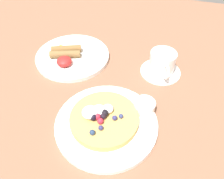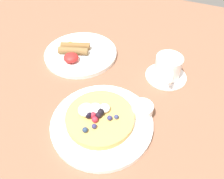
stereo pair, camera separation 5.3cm
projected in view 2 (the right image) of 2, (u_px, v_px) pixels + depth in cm
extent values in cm
cube|color=brown|center=(84.00, 106.00, 61.22)|extent=(178.49, 146.32, 3.00)
cylinder|color=white|center=(102.00, 123.00, 54.69)|extent=(24.83, 24.83, 1.39)
cylinder|color=tan|center=(100.00, 118.00, 53.85)|extent=(16.54, 16.54, 1.70)
sphere|color=navy|center=(110.00, 118.00, 52.04)|extent=(1.20, 1.20, 1.20)
sphere|color=navy|center=(102.00, 108.00, 54.19)|extent=(1.18, 1.18, 1.18)
sphere|color=black|center=(98.00, 115.00, 52.42)|extent=(1.50, 1.50, 1.50)
sphere|color=red|center=(93.00, 115.00, 52.41)|extent=(1.65, 1.65, 1.65)
sphere|color=navy|center=(85.00, 130.00, 49.72)|extent=(1.27, 1.27, 1.27)
sphere|color=black|center=(89.00, 114.00, 52.29)|extent=(1.90, 1.90, 1.90)
sphere|color=red|center=(95.00, 120.00, 51.55)|extent=(1.48, 1.48, 1.48)
sphere|color=navy|center=(116.00, 117.00, 52.32)|extent=(1.09, 1.09, 1.09)
sphere|color=navy|center=(94.00, 126.00, 50.45)|extent=(1.16, 1.16, 1.16)
sphere|color=black|center=(101.00, 112.00, 52.81)|extent=(1.81, 1.81, 1.81)
ellipsoid|color=white|center=(95.00, 109.00, 53.47)|extent=(3.27, 3.27, 1.96)
ellipsoid|color=white|center=(104.00, 108.00, 53.81)|extent=(2.70, 2.70, 1.62)
ellipsoid|color=white|center=(86.00, 110.00, 52.99)|extent=(3.89, 3.89, 2.33)
cylinder|color=white|center=(142.00, 109.00, 55.17)|extent=(5.33, 5.33, 2.57)
cylinder|color=maroon|center=(142.00, 108.00, 54.80)|extent=(4.37, 4.37, 0.31)
cylinder|color=white|center=(81.00, 54.00, 74.06)|extent=(23.59, 23.59, 1.36)
cylinder|color=brown|center=(73.00, 51.00, 72.00)|extent=(9.72, 5.24, 2.34)
cylinder|color=brown|center=(75.00, 46.00, 73.85)|extent=(9.66, 5.68, 2.34)
ellipsoid|color=white|center=(71.00, 46.00, 75.45)|extent=(6.83, 5.80, 0.60)
sphere|color=yellow|center=(70.00, 44.00, 75.09)|extent=(2.00, 2.00, 2.00)
ellipsoid|color=red|center=(71.00, 58.00, 69.36)|extent=(4.62, 4.62, 2.54)
cylinder|color=white|center=(166.00, 76.00, 67.02)|extent=(12.11, 12.11, 0.75)
cylinder|color=white|center=(168.00, 66.00, 64.45)|extent=(7.59, 7.59, 6.39)
torus|color=white|center=(170.00, 77.00, 60.89)|extent=(2.29, 4.38, 4.38)
cylinder|color=#917853|center=(169.00, 61.00, 62.97)|extent=(6.45, 6.45, 0.51)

